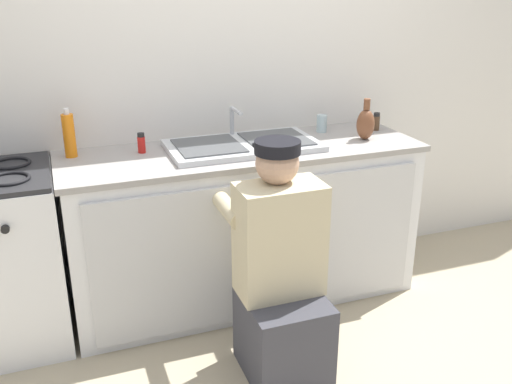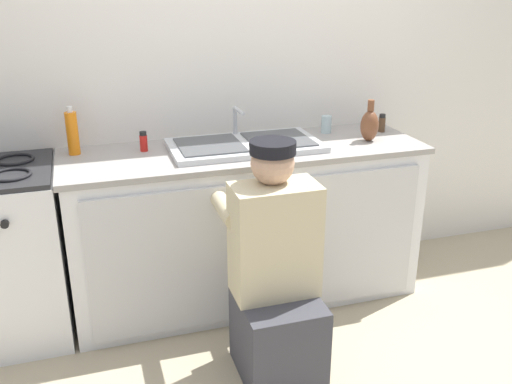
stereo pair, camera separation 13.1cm
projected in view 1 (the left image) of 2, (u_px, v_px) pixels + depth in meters
name	position (u px, v px, depth m)	size (l,w,h in m)	color
ground_plane	(262.00, 320.00, 3.10)	(12.00, 12.00, 0.00)	tan
back_wall	(222.00, 70.00, 3.21)	(6.00, 0.10, 2.50)	silver
counter_cabinet	(244.00, 227.00, 3.20)	(1.90, 0.62, 0.86)	white
countertop	(243.00, 151.00, 3.04)	(1.94, 0.62, 0.03)	#9E9993
sink_double_basin	(243.00, 145.00, 3.03)	(0.80, 0.44, 0.19)	silver
plumber_person	(281.00, 281.00, 2.58)	(0.42, 0.61, 1.10)	#3F3F47
spice_bottle_pepper	(376.00, 122.00, 3.37)	(0.04, 0.04, 0.10)	#513823
vase_decorative	(366.00, 124.00, 3.17)	(0.10, 0.10, 0.23)	brown
spice_bottle_red	(141.00, 143.00, 2.95)	(0.04, 0.04, 0.10)	red
soap_bottle_orange	(69.00, 135.00, 2.86)	(0.06, 0.06, 0.25)	orange
water_glass	(322.00, 123.00, 3.33)	(0.06, 0.06, 0.10)	#ADC6CC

